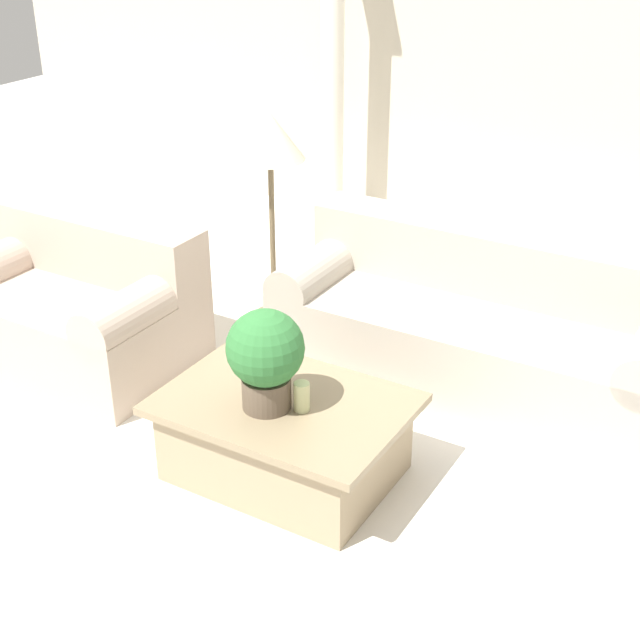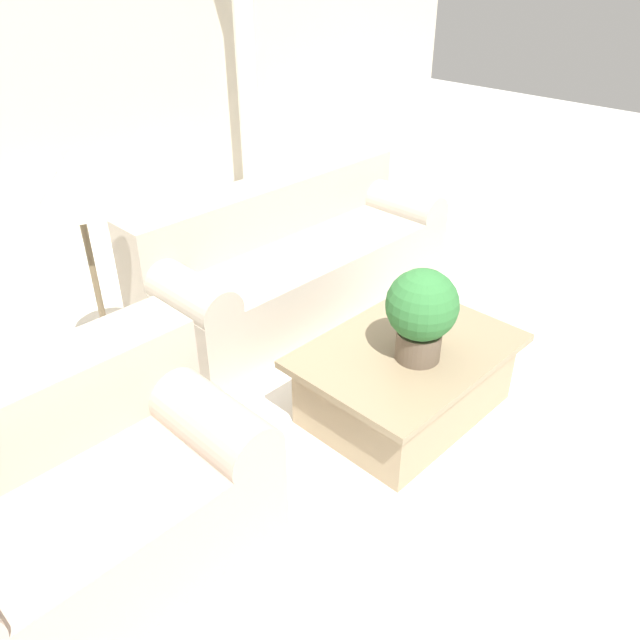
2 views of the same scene
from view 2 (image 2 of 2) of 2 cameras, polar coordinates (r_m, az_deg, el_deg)
The scene contains 9 objects.
ground_plane at distance 3.67m, azimuth 2.88°, elevation -6.45°, with size 16.00×16.00×0.00m, color silver.
wall_back at distance 5.53m, azimuth -23.81°, elevation 22.41°, with size 10.00×0.06×3.20m.
sofa_long at distance 4.42m, azimuth -2.43°, elevation 5.86°, with size 2.27×0.90×0.83m.
loveseat at distance 2.78m, azimuth -21.67°, elevation -14.74°, with size 1.42×0.90×0.83m.
coffee_table at distance 3.43m, azimuth 7.87°, elevation -5.33°, with size 1.16×0.83×0.42m.
potted_plant at distance 3.09m, azimuth 9.27°, elevation 0.81°, with size 0.36×0.36×0.49m.
pillar_candle at distance 3.34m, azimuth 9.75°, elevation -0.87°, with size 0.07×0.07×0.14m.
floor_lamp at distance 3.41m, azimuth -21.39°, elevation 10.78°, with size 0.43×0.43×1.37m.
column_right at distance 6.01m, azimuth -6.73°, elevation 21.45°, with size 0.25×0.25×2.38m.
Camera 2 is at (-2.19, -1.89, 2.26)m, focal length 35.00 mm.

